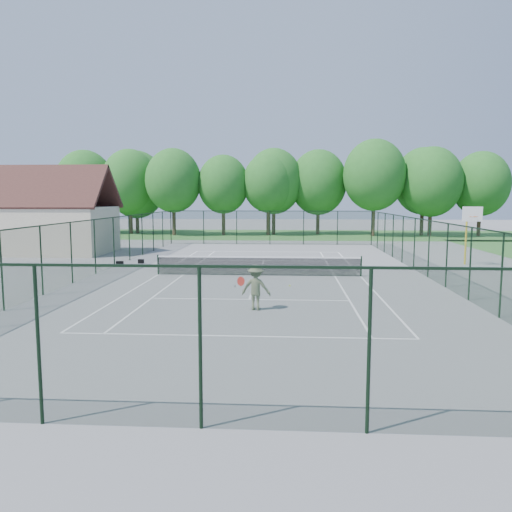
% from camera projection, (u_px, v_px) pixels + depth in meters
% --- Properties ---
extents(ground, '(140.00, 140.00, 0.00)m').
position_uv_depth(ground, '(258.00, 276.00, 26.98)').
color(ground, gray).
rests_on(ground, ground).
extents(grass_far, '(80.00, 16.00, 0.01)m').
position_uv_depth(grass_far, '(274.00, 234.00, 56.71)').
color(grass_far, '#3F7F34').
rests_on(grass_far, ground).
extents(court_lines, '(11.05, 23.85, 0.01)m').
position_uv_depth(court_lines, '(258.00, 275.00, 26.97)').
color(court_lines, white).
rests_on(court_lines, ground).
extents(tennis_net, '(11.08, 0.08, 1.10)m').
position_uv_depth(tennis_net, '(258.00, 265.00, 26.91)').
color(tennis_net, black).
rests_on(tennis_net, ground).
extents(fence_enclosure, '(18.05, 36.05, 3.02)m').
position_uv_depth(fence_enclosure, '(258.00, 247.00, 26.79)').
color(fence_enclosure, '#1A361E').
rests_on(fence_enclosure, ground).
extents(utility_building, '(8.60, 6.27, 6.63)m').
position_uv_depth(utility_building, '(54.00, 212.00, 37.52)').
color(utility_building, beige).
rests_on(utility_building, ground).
extents(tree_line_far, '(39.40, 6.40, 9.70)m').
position_uv_depth(tree_line_far, '(274.00, 181.00, 56.01)').
color(tree_line_far, '#493022').
rests_on(tree_line_far, ground).
extents(basketball_goal, '(1.20, 1.43, 3.65)m').
position_uv_depth(basketball_goal, '(470.00, 224.00, 30.70)').
color(basketball_goal, gold).
rests_on(basketball_goal, ground).
extents(sports_bag_a, '(0.47, 0.32, 0.35)m').
position_uv_depth(sports_bag_a, '(120.00, 264.00, 30.37)').
color(sports_bag_a, black).
rests_on(sports_bag_a, ground).
extents(sports_bag_b, '(0.36, 0.24, 0.26)m').
position_uv_depth(sports_bag_b, '(141.00, 261.00, 31.90)').
color(sports_bag_b, black).
rests_on(sports_bag_b, ground).
extents(tennis_player, '(2.16, 0.83, 1.70)m').
position_uv_depth(tennis_player, '(256.00, 287.00, 18.67)').
color(tennis_player, '#5B6044').
rests_on(tennis_player, ground).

